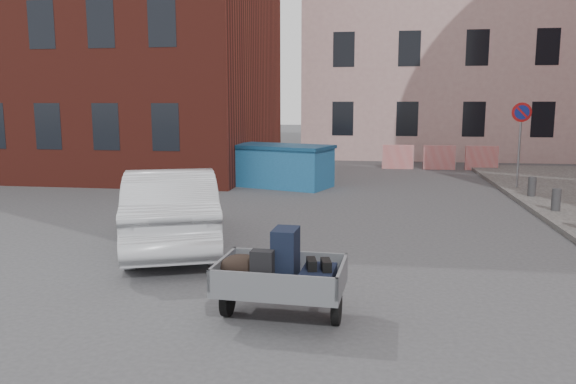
# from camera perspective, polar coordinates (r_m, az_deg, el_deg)

# --- Properties ---
(ground) EXTENTS (120.00, 120.00, 0.00)m
(ground) POSITION_cam_1_polar(r_m,az_deg,el_deg) (9.48, -0.81, -7.97)
(ground) COLOR #38383A
(ground) RESTS_ON ground
(building_pink) EXTENTS (16.00, 8.00, 14.00)m
(building_pink) POSITION_cam_1_polar(r_m,az_deg,el_deg) (31.54, 17.59, 16.41)
(building_pink) COLOR #BA918F
(building_pink) RESTS_ON ground
(far_building) EXTENTS (6.00, 6.00, 8.00)m
(far_building) POSITION_cam_1_polar(r_m,az_deg,el_deg) (37.70, -26.49, 10.05)
(far_building) COLOR maroon
(far_building) RESTS_ON ground
(no_parking_sign) EXTENTS (0.60, 0.09, 2.65)m
(no_parking_sign) POSITION_cam_1_polar(r_m,az_deg,el_deg) (18.97, 22.57, 6.11)
(no_parking_sign) COLOR gray
(no_parking_sign) RESTS_ON sidewalk
(barriers) EXTENTS (4.70, 0.18, 1.00)m
(barriers) POSITION_cam_1_polar(r_m,az_deg,el_deg) (24.19, 15.12, 3.40)
(barriers) COLOR red
(barriers) RESTS_ON ground
(trailer) EXTENTS (1.66, 1.84, 1.20)m
(trailer) POSITION_cam_1_polar(r_m,az_deg,el_deg) (7.25, -0.81, -8.37)
(trailer) COLOR black
(trailer) RESTS_ON ground
(dumpster) EXTENTS (3.67, 2.67, 1.39)m
(dumpster) POSITION_cam_1_polar(r_m,az_deg,el_deg) (18.63, -0.73, 2.70)
(dumpster) COLOR #1E5E92
(dumpster) RESTS_ON ground
(silver_car) EXTENTS (3.15, 4.91, 1.53)m
(silver_car) POSITION_cam_1_polar(r_m,az_deg,el_deg) (11.09, -11.83, -1.58)
(silver_car) COLOR silver
(silver_car) RESTS_ON ground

